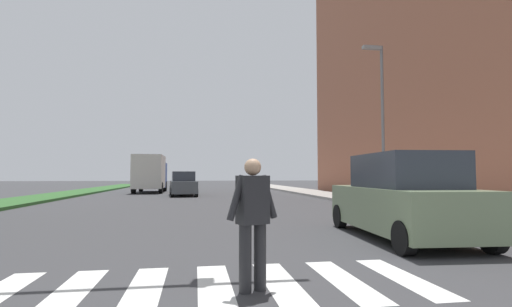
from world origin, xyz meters
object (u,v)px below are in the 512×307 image
Objects in this scene: pedestrian_performer at (253,217)px; truck_box_delivery at (150,173)px; suv_crossing at (402,198)px; sedan_midblock at (183,185)px; street_lamp_right at (381,109)px.

pedestrian_performer is 28.52m from truck_box_delivery.
pedestrian_performer is 0.36× the size of suv_crossing.
suv_crossing is at bearing -73.67° from sedan_midblock.
pedestrian_performer is at bearing -86.00° from sedan_midblock.
sedan_midblock is (-9.51, 10.85, -3.80)m from street_lamp_right.
pedestrian_performer is at bearing -140.13° from suv_crossing.
street_lamp_right is at bearing -52.91° from truck_box_delivery.
sedan_midblock is 6.35m from truck_box_delivery.
sedan_midblock is at bearing 106.33° from suv_crossing.
sedan_midblock reaches higher than pedestrian_performer.
street_lamp_right is 1.64× the size of sedan_midblock.
suv_crossing is at bearing -114.98° from street_lamp_right.
suv_crossing is 26.22m from truck_box_delivery.
street_lamp_right is 9.91m from suv_crossing.
suv_crossing reaches higher than pedestrian_performer.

